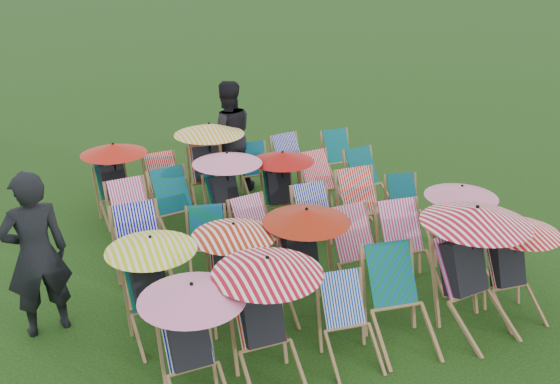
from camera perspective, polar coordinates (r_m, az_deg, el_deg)
name	(u,v)px	position (r m, az deg, el deg)	size (l,w,h in m)	color
ground	(290,260)	(8.77, 0.93, -6.25)	(100.00, 100.00, 0.00)	black
deckchair_0	(193,343)	(6.10, -7.92, -13.51)	(1.03, 1.07, 1.22)	olive
deckchair_1	(267,319)	(6.29, -1.17, -11.50)	(1.11, 1.15, 1.32)	olive
deckchair_2	(350,324)	(6.73, 6.42, -11.87)	(0.65, 0.85, 0.86)	olive
deckchair_3	(401,302)	(7.00, 10.99, -9.87)	(0.79, 1.02, 1.02)	olive
deckchair_4	(474,267)	(7.35, 17.35, -6.60)	(1.22, 1.31, 1.45)	olive
deckchair_5	(515,266)	(7.86, 20.68, -6.36)	(0.98, 1.03, 1.16)	olive
deckchair_6	(153,287)	(7.06, -11.54, -8.50)	(1.00, 1.06, 1.19)	olive
deckchair_7	(232,270)	(7.28, -4.37, -7.17)	(0.98, 1.05, 1.17)	olive
deckchair_8	(306,258)	(7.46, 2.38, -6.01)	(1.05, 1.09, 1.24)	olive
deckchair_9	(363,255)	(7.89, 7.56, -5.75)	(0.69, 0.95, 1.02)	olive
deckchair_10	(409,249)	(8.14, 11.74, -5.11)	(0.77, 1.00, 1.01)	olive
deckchair_11	(460,226)	(8.68, 16.12, -3.03)	(0.97, 1.01, 1.15)	olive
deckchair_12	(143,252)	(8.08, -12.40, -5.40)	(0.69, 0.95, 1.01)	olive
deckchair_13	(209,247)	(8.24, -6.51, -4.98)	(0.73, 0.90, 0.87)	olive
deckchair_14	(261,237)	(8.40, -1.76, -4.09)	(0.74, 0.93, 0.91)	olive
deckchair_15	(321,224)	(8.76, 3.74, -2.90)	(0.63, 0.87, 0.94)	olive
deckchair_16	(366,211)	(9.12, 7.91, -1.70)	(0.70, 0.97, 1.03)	olive
deckchair_17	(407,208)	(9.56, 11.55, -1.41)	(0.70, 0.86, 0.83)	olive
deckchair_18	(135,220)	(9.05, -13.10, -2.49)	(0.73, 0.95, 0.97)	olive
deckchair_19	(179,208)	(9.27, -9.19, -1.46)	(0.80, 1.01, 1.00)	olive
deckchair_20	(228,192)	(9.34, -4.75, -0.02)	(1.04, 1.11, 1.24)	olive
deckchair_21	(281,188)	(9.60, 0.14, 0.41)	(0.97, 1.03, 1.15)	olive
deckchair_22	(325,186)	(10.02, 4.09, 0.52)	(0.73, 0.95, 0.96)	olive
deckchair_23	(371,182)	(10.32, 8.32, 0.93)	(0.73, 0.93, 0.94)	olive
deckchair_24	(116,181)	(10.11, -14.80, 0.99)	(1.03, 1.10, 1.22)	olive
deckchair_25	(168,186)	(10.22, -10.19, 0.52)	(0.70, 0.91, 0.92)	olive
deckchair_26	(209,163)	(10.36, -6.52, 2.62)	(1.15, 1.22, 1.37)	olive
deckchair_27	(258,172)	(10.78, -2.01, 1.87)	(0.60, 0.81, 0.86)	olive
deckchair_28	(296,164)	(11.01, 1.46, 2.53)	(0.76, 0.95, 0.93)	olive
deckchair_29	(343,159)	(11.40, 5.78, 3.04)	(0.61, 0.84, 0.90)	olive
person_left	(36,255)	(7.36, -21.43, -5.34)	(0.71, 0.46, 1.94)	black
person_rear	(228,136)	(10.90, -4.82, 5.08)	(0.95, 0.74, 1.95)	black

